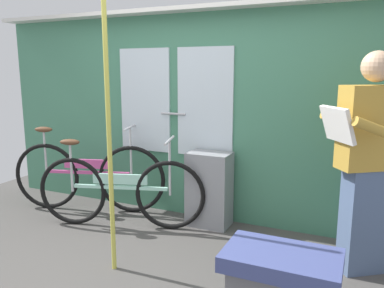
{
  "coord_description": "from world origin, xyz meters",
  "views": [
    {
      "loc": [
        1.64,
        -2.39,
        1.54
      ],
      "look_at": [
        0.34,
        0.48,
        0.93
      ],
      "focal_mm": 36.1,
      "sensor_mm": 36.0,
      "label": 1
    }
  ],
  "objects_px": {
    "bicycle_near_door": "(120,191)",
    "bicycle_leaning_behind": "(88,176)",
    "handrail_pole": "(109,137)",
    "trash_bin_by_wall": "(209,189)",
    "bench_seat_corner": "(281,284)",
    "passenger_reading_newspaper": "(368,160)"
  },
  "relations": [
    {
      "from": "bicycle_near_door",
      "to": "bicycle_leaning_behind",
      "type": "relative_size",
      "value": 0.98
    },
    {
      "from": "bicycle_leaning_behind",
      "to": "handrail_pole",
      "type": "height_order",
      "value": "handrail_pole"
    },
    {
      "from": "trash_bin_by_wall",
      "to": "bench_seat_corner",
      "type": "xyz_separation_m",
      "value": [
        0.97,
        -1.23,
        -0.13
      ]
    },
    {
      "from": "passenger_reading_newspaper",
      "to": "trash_bin_by_wall",
      "type": "relative_size",
      "value": 2.25
    },
    {
      "from": "bicycle_leaning_behind",
      "to": "handrail_pole",
      "type": "distance_m",
      "value": 1.55
    },
    {
      "from": "trash_bin_by_wall",
      "to": "bench_seat_corner",
      "type": "height_order",
      "value": "trash_bin_by_wall"
    },
    {
      "from": "bicycle_near_door",
      "to": "bench_seat_corner",
      "type": "height_order",
      "value": "bicycle_near_door"
    },
    {
      "from": "bicycle_near_door",
      "to": "trash_bin_by_wall",
      "type": "distance_m",
      "value": 0.89
    },
    {
      "from": "bicycle_near_door",
      "to": "passenger_reading_newspaper",
      "type": "bearing_deg",
      "value": -16.13
    },
    {
      "from": "bicycle_near_door",
      "to": "bench_seat_corner",
      "type": "relative_size",
      "value": 2.32
    },
    {
      "from": "bicycle_near_door",
      "to": "trash_bin_by_wall",
      "type": "height_order",
      "value": "bicycle_near_door"
    },
    {
      "from": "trash_bin_by_wall",
      "to": "handrail_pole",
      "type": "xyz_separation_m",
      "value": [
        -0.35,
        -1.12,
        0.68
      ]
    },
    {
      "from": "bicycle_near_door",
      "to": "handrail_pole",
      "type": "distance_m",
      "value": 1.09
    },
    {
      "from": "passenger_reading_newspaper",
      "to": "bicycle_near_door",
      "type": "bearing_deg",
      "value": -34.24
    },
    {
      "from": "trash_bin_by_wall",
      "to": "passenger_reading_newspaper",
      "type": "bearing_deg",
      "value": -14.45
    },
    {
      "from": "bicycle_leaning_behind",
      "to": "bicycle_near_door",
      "type": "bearing_deg",
      "value": -39.42
    },
    {
      "from": "bicycle_near_door",
      "to": "bench_seat_corner",
      "type": "distance_m",
      "value": 1.95
    },
    {
      "from": "bicycle_near_door",
      "to": "handrail_pole",
      "type": "xyz_separation_m",
      "value": [
        0.44,
        -0.72,
        0.68
      ]
    },
    {
      "from": "bicycle_leaning_behind",
      "to": "passenger_reading_newspaper",
      "type": "xyz_separation_m",
      "value": [
        2.78,
        -0.2,
        0.49
      ]
    },
    {
      "from": "bench_seat_corner",
      "to": "bicycle_leaning_behind",
      "type": "bearing_deg",
      "value": 155.49
    },
    {
      "from": "handrail_pole",
      "to": "bicycle_near_door",
      "type": "bearing_deg",
      "value": 121.16
    },
    {
      "from": "bicycle_leaning_behind",
      "to": "trash_bin_by_wall",
      "type": "bearing_deg",
      "value": -10.45
    }
  ]
}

